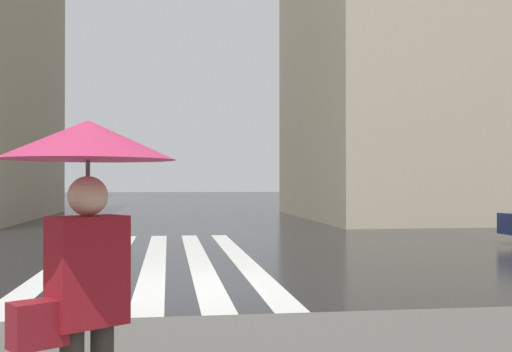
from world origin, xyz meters
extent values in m
plane|color=black|center=(0.00, 0.00, 0.00)|extent=(220.00, 220.00, 0.00)
cube|color=silver|center=(4.00, -1.14, 0.00)|extent=(13.00, 0.50, 0.01)
cube|color=silver|center=(4.00, -0.14, 0.00)|extent=(13.00, 0.50, 0.01)
cube|color=silver|center=(4.00, 0.86, 0.00)|extent=(13.00, 0.50, 0.01)
cube|color=silver|center=(4.00, 1.86, 0.00)|extent=(13.00, 0.50, 0.01)
cube|color=silver|center=(4.00, 2.86, 0.00)|extent=(13.00, 0.50, 0.01)
cube|color=maroon|center=(-7.20, 1.00, 1.31)|extent=(0.42, 0.47, 0.60)
sphere|color=beige|center=(-7.20, 1.00, 1.72)|extent=(0.22, 0.22, 0.22)
cube|color=maroon|center=(-7.36, 1.23, 1.06)|extent=(0.29, 0.32, 0.24)
cone|color=#C63360|center=(-7.20, 1.00, 2.03)|extent=(0.97, 0.97, 0.22)
cylinder|color=#4C4C51|center=(-7.20, 1.00, 1.52)|extent=(0.02, 0.02, 0.81)
camera|label=1|loc=(-10.72, 0.56, 1.79)|focal=43.69mm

